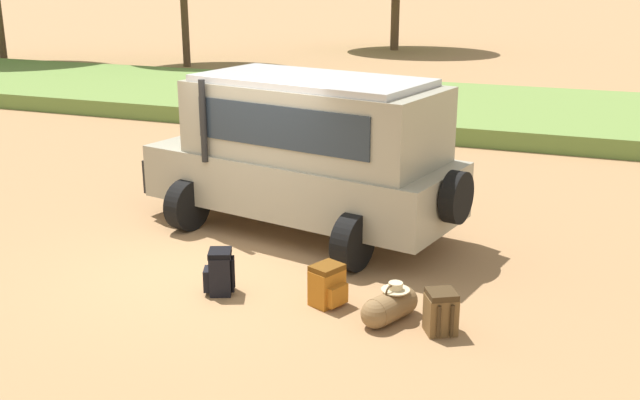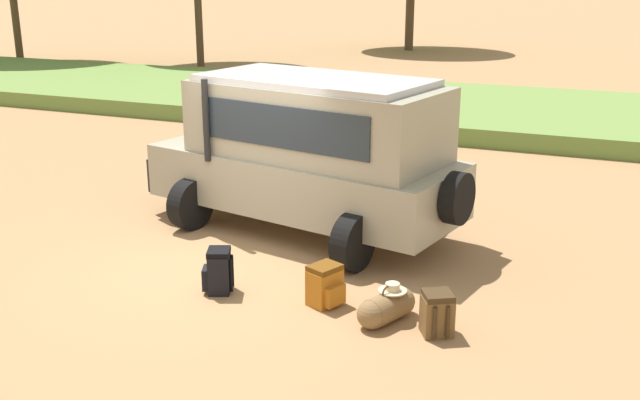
% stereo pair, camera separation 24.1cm
% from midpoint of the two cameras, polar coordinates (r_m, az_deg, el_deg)
% --- Properties ---
extents(ground_plane, '(320.00, 320.00, 0.00)m').
position_cam_midpoint_polar(ground_plane, '(10.60, -8.30, -4.99)').
color(ground_plane, '#9E754C').
extents(grass_bank, '(120.00, 7.00, 0.44)m').
position_cam_midpoint_polar(grass_bank, '(21.35, 7.43, 7.03)').
color(grass_bank, olive).
rests_on(grass_bank, ground_plane).
extents(safari_vehicle, '(5.48, 3.37, 2.44)m').
position_cam_midpoint_polar(safari_vehicle, '(11.50, -1.62, 3.75)').
color(safari_vehicle, gray).
rests_on(safari_vehicle, ground_plane).
extents(backpack_beside_front_wheel, '(0.48, 0.48, 0.52)m').
position_cam_midpoint_polar(backpack_beside_front_wheel, '(9.26, -0.16, -6.53)').
color(backpack_beside_front_wheel, '#B26619').
rests_on(backpack_beside_front_wheel, ground_plane).
extents(backpack_cluster_center, '(0.45, 0.48, 0.51)m').
position_cam_midpoint_polar(backpack_cluster_center, '(8.68, 8.37, -8.44)').
color(backpack_cluster_center, brown).
rests_on(backpack_cluster_center, ground_plane).
extents(backpack_near_rear_wheel, '(0.44, 0.42, 0.58)m').
position_cam_midpoint_polar(backpack_near_rear_wheel, '(9.66, -8.36, -5.48)').
color(backpack_near_rear_wheel, black).
rests_on(backpack_near_rear_wheel, ground_plane).
extents(duffel_bag_low_black_case, '(0.55, 0.82, 0.46)m').
position_cam_midpoint_polar(duffel_bag_low_black_case, '(8.91, 4.56, -8.08)').
color(duffel_bag_low_black_case, brown).
rests_on(duffel_bag_low_black_case, ground_plane).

